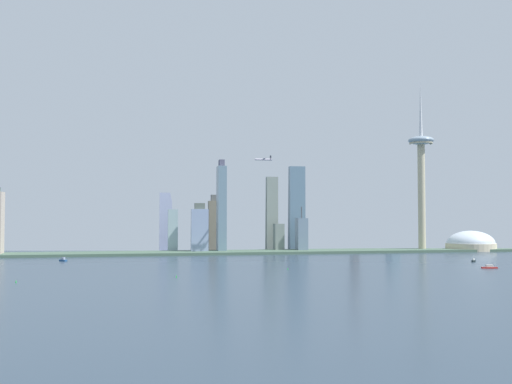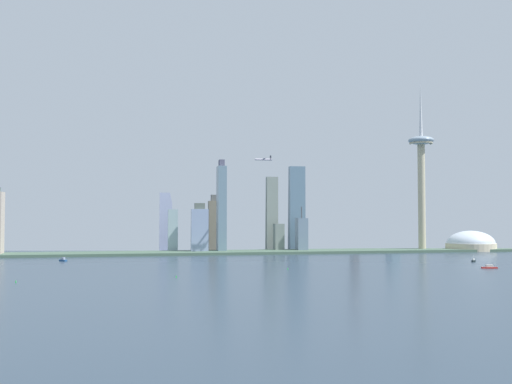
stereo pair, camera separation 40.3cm
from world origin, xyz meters
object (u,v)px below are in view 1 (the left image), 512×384
(skyscraper_8, at_px, (279,238))
(skyscraper_2, at_px, (271,214))
(observation_tower, at_px, (421,163))
(skyscraper_4, at_px, (354,211))
(channel_buoy_2, at_px, (288,269))
(skyscraper_5, at_px, (221,208))
(stadium_dome, at_px, (470,244))
(skyscraper_0, at_px, (302,235))
(skyscraper_9, at_px, (173,231))
(skyscraper_7, at_px, (166,220))
(boat_3, at_px, (63,260))
(skyscraper_10, at_px, (296,209))
(airplane, at_px, (263,159))
(skyscraper_6, at_px, (200,230))
(skyscraper_12, at_px, (393,232))
(boat_2, at_px, (474,261))
(channel_buoy_0, at_px, (16,281))
(skyscraper_1, at_px, (215,225))
(boat_1, at_px, (489,267))
(channel_buoy_1, at_px, (176,276))

(skyscraper_8, bearing_deg, skyscraper_2, 96.99)
(observation_tower, distance_m, skyscraper_8, 270.06)
(skyscraper_4, relative_size, channel_buoy_2, 56.74)
(skyscraper_4, relative_size, skyscraper_8, 2.98)
(skyscraper_2, xyz_separation_m, skyscraper_5, (-90.47, -47.26, 8.52))
(stadium_dome, relative_size, skyscraper_2, 0.69)
(skyscraper_0, height_order, skyscraper_8, skyscraper_0)
(skyscraper_8, bearing_deg, skyscraper_9, 177.94)
(skyscraper_7, relative_size, boat_3, 9.51)
(skyscraper_10, bearing_deg, airplane, -127.16)
(skyscraper_6, height_order, skyscraper_12, skyscraper_6)
(skyscraper_2, relative_size, airplane, 4.71)
(skyscraper_2, bearing_deg, skyscraper_4, 10.35)
(boat_2, height_order, channel_buoy_0, boat_2)
(skyscraper_4, xyz_separation_m, skyscraper_12, (49.45, -52.10, -35.74))
(skyscraper_0, xyz_separation_m, boat_2, (156.84, -242.32, -25.72))
(skyscraper_1, height_order, skyscraper_6, skyscraper_1)
(skyscraper_8, height_order, boat_1, skyscraper_8)
(skyscraper_4, xyz_separation_m, boat_3, (-472.72, -211.59, -64.81))
(skyscraper_2, xyz_separation_m, skyscraper_10, (40.91, -10.53, 8.77))
(skyscraper_1, distance_m, skyscraper_8, 112.36)
(skyscraper_9, height_order, boat_3, skyscraper_9)
(boat_1, height_order, channel_buoy_0, boat_1)
(skyscraper_8, xyz_separation_m, airplane, (-40.96, -74.52, 119.96))
(skyscraper_12, bearing_deg, boat_3, -163.02)
(stadium_dome, xyz_separation_m, channel_buoy_0, (-652.13, -370.23, -9.54))
(skyscraper_7, height_order, channel_buoy_2, skyscraper_7)
(skyscraper_10, bearing_deg, skyscraper_6, -164.68)
(skyscraper_6, height_order, airplane, airplane)
(stadium_dome, height_order, skyscraper_6, skyscraper_6)
(observation_tower, relative_size, boat_3, 25.01)
(skyscraper_2, bearing_deg, observation_tower, -14.25)
(skyscraper_6, xyz_separation_m, skyscraper_10, (166.74, 45.69, 34.35))
(skyscraper_1, xyz_separation_m, boat_3, (-219.71, -194.95, -41.86))
(boat_1, bearing_deg, skyscraper_0, 122.93)
(skyscraper_7, height_order, skyscraper_9, skyscraper_7)
(observation_tower, bearing_deg, skyscraper_4, 132.82)
(skyscraper_7, height_order, channel_buoy_1, skyscraper_7)
(boat_2, bearing_deg, airplane, -65.67)
(stadium_dome, bearing_deg, airplane, -172.31)
(skyscraper_10, height_order, boat_3, skyscraper_10)
(skyscraper_2, height_order, skyscraper_6, skyscraper_2)
(skyscraper_7, bearing_deg, channel_buoy_1, -91.21)
(skyscraper_10, distance_m, airplane, 146.82)
(skyscraper_1, xyz_separation_m, skyscraper_6, (-32.22, -68.70, -7.42))
(skyscraper_9, relative_size, boat_1, 3.92)
(boat_1, bearing_deg, boat_2, 81.38)
(skyscraper_12, bearing_deg, skyscraper_10, 175.76)
(skyscraper_7, height_order, skyscraper_10, skyscraper_10)
(skyscraper_4, height_order, boat_3, skyscraper_4)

